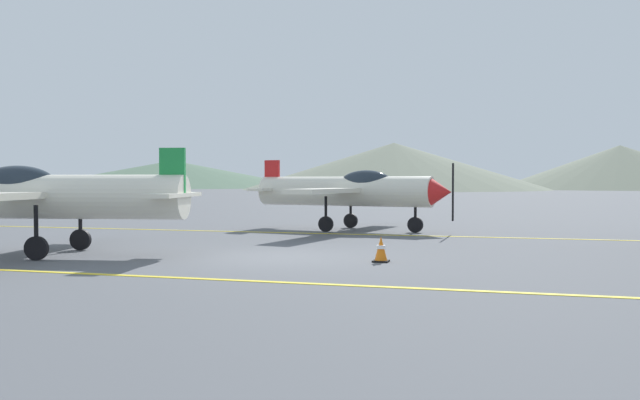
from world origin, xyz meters
The scene contains 9 objects.
ground_plane centered at (0.00, 0.00, 0.00)m, with size 400.00×400.00×0.00m, color #54565B.
apron_line_near centered at (0.00, -3.66, 0.01)m, with size 80.00×0.16×0.01m, color yellow.
apron_line_far centered at (0.00, 7.01, 0.01)m, with size 80.00×0.16×0.01m, color yellow.
airplane_near centered at (-5.84, -1.06, 1.49)m, with size 7.71×8.83×2.64m.
airplane_mid centered at (-0.19, 8.81, 1.49)m, with size 7.72×8.82×2.64m.
traffic_cone_front centered at (2.58, -0.22, 0.29)m, with size 0.36×0.36×0.59m.
hill_left centered at (-77.39, 138.53, 3.48)m, with size 72.79×72.79×6.96m, color #4C6651.
hill_centerleft centered at (-15.84, 115.49, 4.67)m, with size 60.71×60.71×9.34m, color slate.
hill_centerright centered at (28.75, 134.06, 4.59)m, with size 50.64×50.64×9.17m, color slate.
Camera 1 is at (5.23, -14.83, 1.86)m, focal length 36.78 mm.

